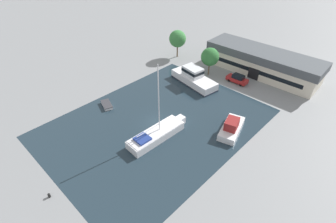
{
  "coord_description": "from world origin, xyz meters",
  "views": [
    {
      "loc": [
        25.42,
        -23.49,
        28.18
      ],
      "look_at": [
        0.0,
        2.71,
        1.0
      ],
      "focal_mm": 28.0,
      "sensor_mm": 36.0,
      "label": 1
    }
  ],
  "objects_px": {
    "parked_car": "(237,79)",
    "motor_cruiser": "(194,78)",
    "warehouse_building": "(262,62)",
    "cabin_boat": "(231,127)",
    "small_dinghy": "(107,105)",
    "quay_tree_by_water": "(178,39)",
    "quay_tree_near_building": "(210,57)",
    "sailboat_moored": "(157,134)"
  },
  "relations": [
    {
      "from": "warehouse_building",
      "to": "cabin_boat",
      "type": "relative_size",
      "value": 3.54
    },
    {
      "from": "sailboat_moored",
      "to": "motor_cruiser",
      "type": "relative_size",
      "value": 1.14
    },
    {
      "from": "warehouse_building",
      "to": "cabin_boat",
      "type": "xyz_separation_m",
      "value": [
        6.47,
        -21.64,
        -1.75
      ]
    },
    {
      "from": "quay_tree_near_building",
      "to": "sailboat_moored",
      "type": "height_order",
      "value": "sailboat_moored"
    },
    {
      "from": "warehouse_building",
      "to": "quay_tree_by_water",
      "type": "bearing_deg",
      "value": -163.15
    },
    {
      "from": "parked_car",
      "to": "sailboat_moored",
      "type": "relative_size",
      "value": 0.36
    },
    {
      "from": "quay_tree_near_building",
      "to": "parked_car",
      "type": "relative_size",
      "value": 1.37
    },
    {
      "from": "quay_tree_near_building",
      "to": "small_dinghy",
      "type": "xyz_separation_m",
      "value": [
        -6.17,
        -22.76,
        -4.0
      ]
    },
    {
      "from": "small_dinghy",
      "to": "cabin_boat",
      "type": "relative_size",
      "value": 0.49
    },
    {
      "from": "cabin_boat",
      "to": "small_dinghy",
      "type": "bearing_deg",
      "value": -171.02
    },
    {
      "from": "warehouse_building",
      "to": "small_dinghy",
      "type": "xyz_separation_m",
      "value": [
        -14.05,
        -31.5,
        -2.37
      ]
    },
    {
      "from": "parked_car",
      "to": "motor_cruiser",
      "type": "relative_size",
      "value": 0.41
    },
    {
      "from": "small_dinghy",
      "to": "sailboat_moored",
      "type": "bearing_deg",
      "value": 111.37
    },
    {
      "from": "warehouse_building",
      "to": "small_dinghy",
      "type": "height_order",
      "value": "warehouse_building"
    },
    {
      "from": "quay_tree_near_building",
      "to": "motor_cruiser",
      "type": "height_order",
      "value": "quay_tree_near_building"
    },
    {
      "from": "warehouse_building",
      "to": "parked_car",
      "type": "distance_m",
      "value": 7.6
    },
    {
      "from": "parked_car",
      "to": "quay_tree_near_building",
      "type": "bearing_deg",
      "value": 101.24
    },
    {
      "from": "quay_tree_near_building",
      "to": "parked_car",
      "type": "bearing_deg",
      "value": 13.11
    },
    {
      "from": "warehouse_building",
      "to": "cabin_boat",
      "type": "bearing_deg",
      "value": -75.44
    },
    {
      "from": "quay_tree_near_building",
      "to": "quay_tree_by_water",
      "type": "distance_m",
      "value": 11.55
    },
    {
      "from": "motor_cruiser",
      "to": "small_dinghy",
      "type": "xyz_separation_m",
      "value": [
        -6.15,
        -17.63,
        -0.98
      ]
    },
    {
      "from": "small_dinghy",
      "to": "parked_car",
      "type": "bearing_deg",
      "value": 171.86
    },
    {
      "from": "warehouse_building",
      "to": "cabin_boat",
      "type": "height_order",
      "value": "warehouse_building"
    },
    {
      "from": "quay_tree_near_building",
      "to": "small_dinghy",
      "type": "distance_m",
      "value": 23.92
    },
    {
      "from": "parked_car",
      "to": "cabin_boat",
      "type": "relative_size",
      "value": 0.64
    },
    {
      "from": "motor_cruiser",
      "to": "warehouse_building",
      "type": "bearing_deg",
      "value": -20.97
    },
    {
      "from": "motor_cruiser",
      "to": "small_dinghy",
      "type": "distance_m",
      "value": 18.69
    },
    {
      "from": "quay_tree_by_water",
      "to": "motor_cruiser",
      "type": "relative_size",
      "value": 0.6
    },
    {
      "from": "quay_tree_near_building",
      "to": "sailboat_moored",
      "type": "xyz_separation_m",
      "value": [
        6.73,
        -22.29,
        -3.51
      ]
    },
    {
      "from": "parked_car",
      "to": "motor_cruiser",
      "type": "xyz_separation_m",
      "value": [
        -6.44,
        -6.63,
        0.38
      ]
    },
    {
      "from": "sailboat_moored",
      "to": "small_dinghy",
      "type": "relative_size",
      "value": 3.61
    },
    {
      "from": "sailboat_moored",
      "to": "quay_tree_near_building",
      "type": "bearing_deg",
      "value": 109.15
    },
    {
      "from": "sailboat_moored",
      "to": "small_dinghy",
      "type": "distance_m",
      "value": 12.93
    },
    {
      "from": "parked_car",
      "to": "sailboat_moored",
      "type": "height_order",
      "value": "sailboat_moored"
    },
    {
      "from": "parked_car",
      "to": "cabin_boat",
      "type": "distance_m",
      "value": 16.43
    },
    {
      "from": "quay_tree_near_building",
      "to": "motor_cruiser",
      "type": "distance_m",
      "value": 5.95
    },
    {
      "from": "parked_car",
      "to": "quay_tree_by_water",
      "type": "bearing_deg",
      "value": 86.01
    },
    {
      "from": "quay_tree_by_water",
      "to": "cabin_boat",
      "type": "distance_m",
      "value": 29.99
    },
    {
      "from": "warehouse_building",
      "to": "parked_car",
      "type": "height_order",
      "value": "warehouse_building"
    },
    {
      "from": "cabin_boat",
      "to": "warehouse_building",
      "type": "bearing_deg",
      "value": 89.94
    },
    {
      "from": "quay_tree_near_building",
      "to": "cabin_boat",
      "type": "relative_size",
      "value": 0.88
    },
    {
      "from": "quay_tree_by_water",
      "to": "small_dinghy",
      "type": "distance_m",
      "value": 25.81
    }
  ]
}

